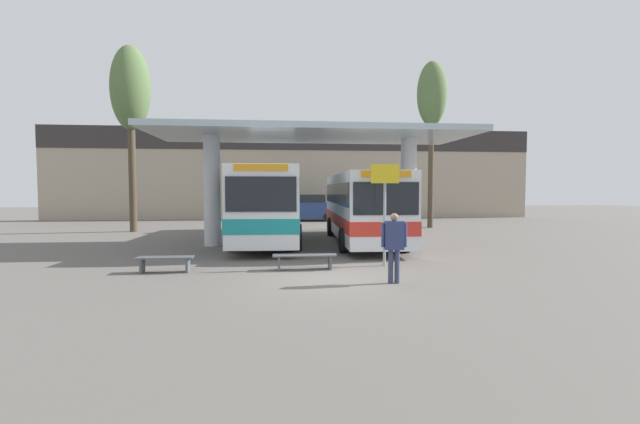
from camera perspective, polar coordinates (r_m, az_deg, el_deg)
The scene contains 12 objects.
ground_plane at distance 11.93m, azimuth 1.95°, elevation -8.71°, with size 100.00×100.00×0.00m, color #605B56.
townhouse_backdrop at distance 35.52m, azimuth -3.30°, elevation 6.10°, with size 40.00×0.58×7.42m.
station_canopy at distance 18.88m, azimuth -1.01°, elevation 8.84°, with size 13.65×5.49×4.96m.
transit_bus_left_bay at distance 20.62m, azimuth -6.82°, elevation 1.41°, with size 3.07×12.37×3.30m.
transit_bus_center_bay at distance 19.66m, azimuth 5.60°, elevation 0.97°, with size 3.01×10.56×3.09m.
waiting_bench_near_pillar at distance 13.35m, azimuth -19.95°, elevation -6.14°, with size 1.61×0.44×0.46m.
waiting_bench_mid_platform at distance 12.97m, azimuth -2.07°, elevation -6.18°, with size 1.92×0.44×0.46m.
info_sign_platform at distance 13.63m, azimuth 8.64°, elevation 2.39°, with size 0.90×0.09×3.22m.
pedestrian_waiting at distance 11.18m, azimuth 9.85°, elevation -3.78°, with size 0.67×0.30×1.81m.
poplar_tree_behind_left at distance 27.29m, azimuth -23.95°, elevation 14.41°, with size 2.17×2.17×10.54m.
poplar_tree_behind_right at distance 28.51m, azimuth 14.68°, elevation 14.46°, with size 1.82×1.82×10.41m.
parked_car_street at distance 32.97m, azimuth -1.55°, elevation 0.54°, with size 4.80×2.37×2.03m.
Camera 1 is at (-1.59, -11.57, 2.43)m, focal length 24.00 mm.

